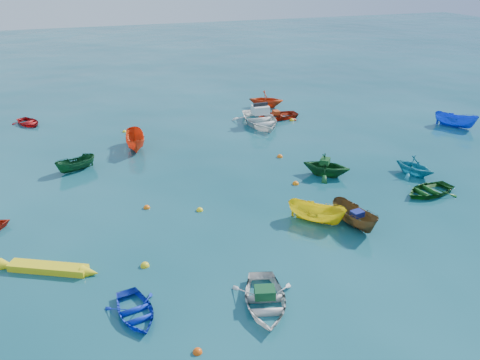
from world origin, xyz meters
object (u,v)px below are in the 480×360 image
object	(u,v)px
kayak_yellow	(49,271)
dinghy_blue_sw	(136,315)
motorboat_white	(260,125)
dinghy_white_near	(265,305)

from	to	relation	value
kayak_yellow	dinghy_blue_sw	bearing A→B (deg)	-114.91
motorboat_white	dinghy_white_near	bearing A→B (deg)	-109.62
dinghy_white_near	motorboat_white	xyz separation A→B (m)	(7.65, 19.49, 0.00)
dinghy_white_near	motorboat_white	bearing A→B (deg)	84.32
dinghy_blue_sw	motorboat_white	bearing A→B (deg)	47.95
dinghy_blue_sw	kayak_yellow	bearing A→B (deg)	119.09
motorboat_white	kayak_yellow	bearing A→B (deg)	-134.34
dinghy_blue_sw	kayak_yellow	size ratio (longest dim) A/B	0.64
dinghy_white_near	kayak_yellow	xyz separation A→B (m)	(-7.52, 4.92, 0.00)
dinghy_white_near	motorboat_white	distance (m)	20.94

